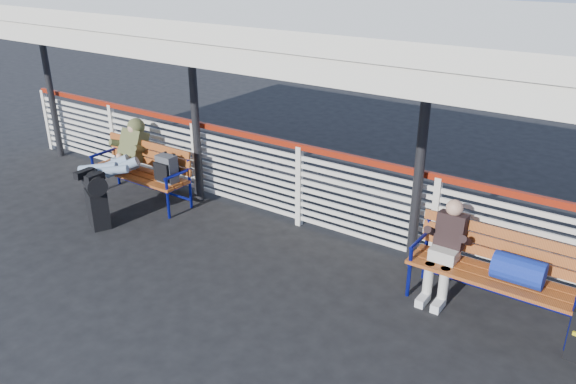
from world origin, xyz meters
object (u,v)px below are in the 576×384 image
Objects in this scene: luggage_stack at (96,197)px; bench_right at (505,267)px; traveler_man at (117,162)px; companion_person at (445,249)px; bench_left at (149,167)px.

bench_right is at bearing 36.89° from luggage_stack.
traveler_man is 1.43× the size of companion_person.
bench_left is 1.10× the size of traveler_man.
bench_left is 1.57× the size of companion_person.
companion_person is (4.74, 0.08, 0.01)m from bench_left.
luggage_stack is 5.48m from bench_right.
bench_left is at bearing -178.93° from bench_right.
companion_person is at bearing 38.30° from luggage_stack.
bench_left is at bearing -178.98° from companion_person.
bench_left reaches higher than luggage_stack.
bench_right is 1.10× the size of traveler_man.
luggage_stack is at bearing -63.30° from traveler_man.
companion_person reaches higher than luggage_stack.
companion_person is at bearing 4.91° from traveler_man.
luggage_stack is at bearing -166.62° from companion_person.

